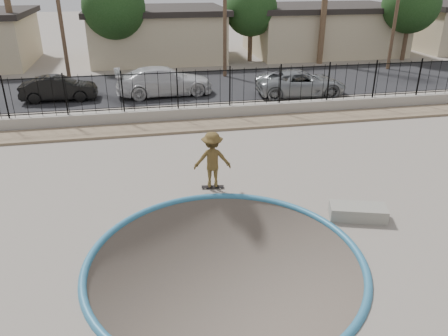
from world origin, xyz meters
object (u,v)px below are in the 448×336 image
at_px(skater, 212,162).
at_px(car_d, 301,83).
at_px(car_b, 59,88).
at_px(concrete_ledge, 358,212).
at_px(car_c, 164,81).
at_px(skateboard, 213,187).

bearing_deg(skater, car_d, -117.31).
bearing_deg(car_b, skater, -152.00).
bearing_deg(car_b, concrete_ledge, -145.33).
distance_m(car_c, car_d, 7.74).
xyz_separation_m(concrete_ledge, car_d, (3.08, 13.11, 0.54)).
height_order(car_b, car_c, car_c).
height_order(skateboard, car_d, car_d).
bearing_deg(skater, skateboard, -94.42).
xyz_separation_m(skateboard, concrete_ledge, (3.81, -2.71, 0.15)).
xyz_separation_m(concrete_ledge, car_c, (-4.49, 14.71, 0.62)).
height_order(car_b, car_d, car_d).
xyz_separation_m(skateboard, car_b, (-6.42, 12.00, 0.64)).
distance_m(skateboard, car_c, 12.04).
height_order(skater, skateboard, skater).
height_order(skateboard, concrete_ledge, concrete_ledge).
xyz_separation_m(skater, concrete_ledge, (3.81, -2.71, -0.73)).
bearing_deg(car_c, car_b, 85.74).
relative_size(skateboard, car_c, 0.14).
xyz_separation_m(car_b, car_d, (13.30, -1.60, 0.05)).
bearing_deg(car_b, car_c, -90.13).
relative_size(skater, car_c, 0.34).
bearing_deg(car_b, skateboard, -152.00).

